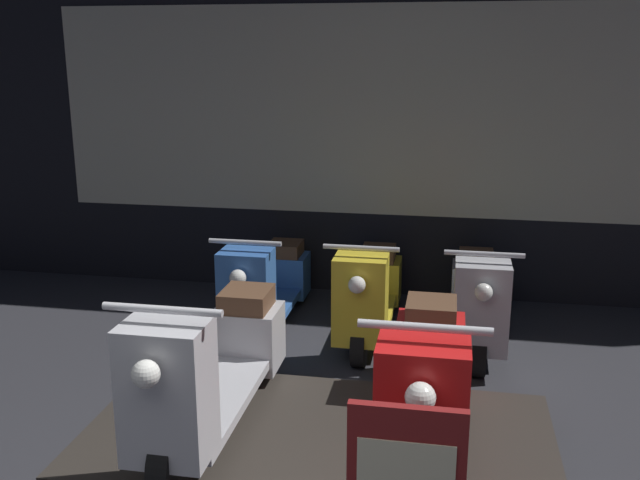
{
  "coord_description": "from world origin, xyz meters",
  "views": [
    {
      "loc": [
        0.85,
        -1.67,
        2.03
      ],
      "look_at": [
        0.11,
        2.33,
        0.95
      ],
      "focal_mm": 40.0,
      "sensor_mm": 36.0,
      "label": 1
    }
  ],
  "objects_px": {
    "scooter_display_left": "(212,367)",
    "scooter_backrow_2": "(477,300)",
    "scooter_backrow_1": "(369,294)",
    "scooter_display_right": "(426,385)",
    "scooter_backrow_0": "(267,287)"
  },
  "relations": [
    {
      "from": "scooter_backrow_1",
      "to": "scooter_backrow_2",
      "type": "relative_size",
      "value": 1.0
    },
    {
      "from": "scooter_backrow_1",
      "to": "scooter_display_left",
      "type": "bearing_deg",
      "value": -105.83
    },
    {
      "from": "scooter_display_left",
      "to": "scooter_backrow_2",
      "type": "xyz_separation_m",
      "value": [
        1.31,
        1.91,
        -0.24
      ]
    },
    {
      "from": "scooter_backrow_0",
      "to": "scooter_backrow_2",
      "type": "bearing_deg",
      "value": 0.0
    },
    {
      "from": "scooter_backrow_0",
      "to": "scooter_backrow_2",
      "type": "relative_size",
      "value": 1.0
    },
    {
      "from": "scooter_backrow_1",
      "to": "scooter_backrow_2",
      "type": "distance_m",
      "value": 0.77
    },
    {
      "from": "scooter_display_right",
      "to": "scooter_backrow_0",
      "type": "xyz_separation_m",
      "value": [
        -1.25,
        1.91,
        -0.24
      ]
    },
    {
      "from": "scooter_display_left",
      "to": "scooter_backrow_1",
      "type": "distance_m",
      "value": 2.0
    },
    {
      "from": "scooter_display_right",
      "to": "scooter_backrow_2",
      "type": "height_order",
      "value": "scooter_display_right"
    },
    {
      "from": "scooter_display_left",
      "to": "scooter_backrow_0",
      "type": "height_order",
      "value": "scooter_display_left"
    },
    {
      "from": "scooter_display_left",
      "to": "scooter_display_right",
      "type": "height_order",
      "value": "same"
    },
    {
      "from": "scooter_backrow_0",
      "to": "scooter_display_right",
      "type": "bearing_deg",
      "value": -56.83
    },
    {
      "from": "scooter_backrow_0",
      "to": "scooter_display_left",
      "type": "bearing_deg",
      "value": -83.11
    },
    {
      "from": "scooter_backrow_1",
      "to": "scooter_backrow_2",
      "type": "xyz_separation_m",
      "value": [
        0.77,
        0.0,
        0.0
      ]
    },
    {
      "from": "scooter_display_left",
      "to": "scooter_display_right",
      "type": "xyz_separation_m",
      "value": [
        1.02,
        0.0,
        0.0
      ]
    }
  ]
}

